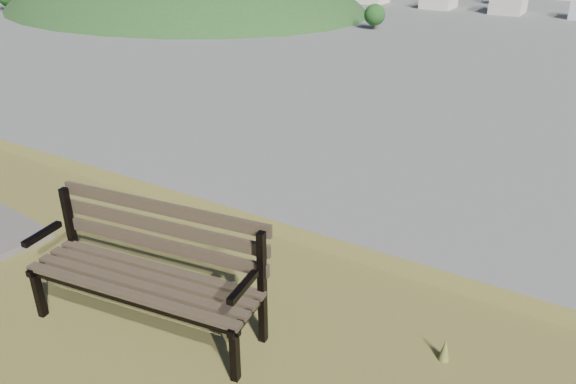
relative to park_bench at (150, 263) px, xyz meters
The scene contains 2 objects.
park_bench is the anchor object (origin of this frame).
green_wooded_hill 203.43m from the park_bench, 131.36° to the left, with size 151.70×121.36×75.85m.
Camera 1 is at (3.03, 0.09, 27.75)m, focal length 35.00 mm.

